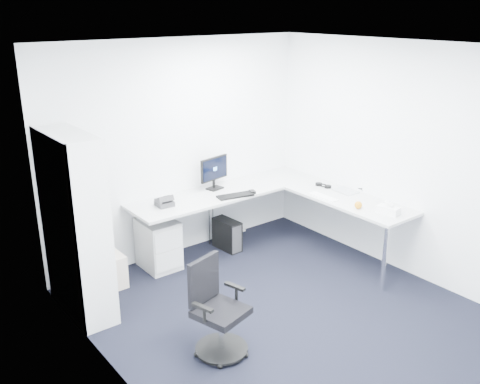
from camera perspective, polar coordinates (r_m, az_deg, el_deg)
ground at (r=5.69m, az=5.43°, el=-13.16°), size 4.20×4.20×0.00m
ceiling at (r=4.82m, az=6.47°, el=15.06°), size 4.20×4.20×0.00m
wall_back at (r=6.70m, az=-6.54°, el=4.51°), size 3.60×0.02×2.70m
wall_left at (r=4.15m, az=-12.58°, el=-5.34°), size 0.02×4.20×2.70m
wall_right at (r=6.42m, az=17.68°, el=3.06°), size 0.02×4.20×2.70m
l_desk at (r=6.76m, az=0.87°, el=-3.71°), size 2.76×1.55×0.81m
drawer_pedestal at (r=6.59m, az=-8.69°, el=-5.51°), size 0.40×0.50×0.61m
bookshelf at (r=5.60m, az=-17.15°, el=-3.47°), size 0.37×0.96×1.92m
task_chair at (r=4.93m, az=-2.04°, el=-12.42°), size 0.63×0.63×0.91m
black_pc_tower at (r=7.04m, az=-1.38°, el=-4.55°), size 0.21×0.43×0.40m
beige_pc_tower at (r=6.36m, az=-13.39°, el=-7.92°), size 0.19×0.41×0.39m
power_strip at (r=7.58m, az=-0.61°, el=-4.25°), size 0.34×0.10×0.04m
monitor at (r=6.83m, az=-2.73°, el=2.06°), size 0.47×0.23×0.44m
black_keyboard at (r=6.61m, az=-0.52°, el=-0.39°), size 0.48×0.25×0.02m
mouse at (r=6.73m, az=1.32°, el=0.02°), size 0.09×0.12×0.03m
desk_phone at (r=6.35m, az=-8.08°, el=-0.91°), size 0.20×0.20×0.13m
laptop at (r=6.89m, az=11.24°, el=0.89°), size 0.32×0.31×0.22m
white_keyboard at (r=6.67m, az=8.89°, el=-0.50°), size 0.12×0.41×0.01m
headphones at (r=7.05m, az=8.88°, el=0.79°), size 0.16×0.23×0.06m
orange_fruit at (r=6.36m, az=12.50°, el=-1.37°), size 0.09×0.09×0.09m
tissue_box at (r=6.29m, az=15.53°, el=-1.86°), size 0.17×0.27×0.09m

